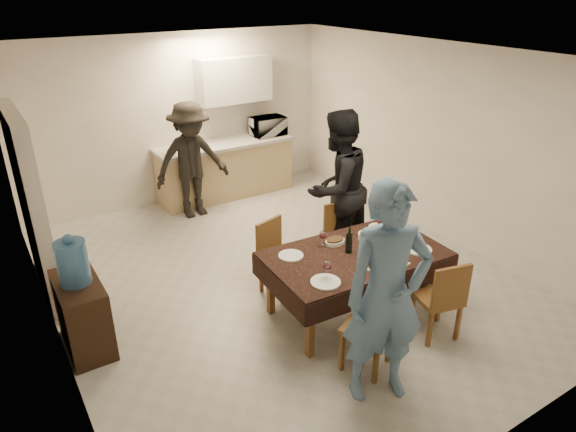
{
  "coord_description": "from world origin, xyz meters",
  "views": [
    {
      "loc": [
        -2.8,
        -4.59,
        3.29
      ],
      "look_at": [
        -0.07,
        -0.3,
        0.94
      ],
      "focal_mm": 32.0,
      "sensor_mm": 36.0,
      "label": 1
    }
  ],
  "objects_px": {
    "microwave": "(268,126)",
    "person_far": "(337,188)",
    "water_pitcher": "(385,237)",
    "person_near": "(387,296)",
    "savoury_tart": "(388,264)",
    "wine_bottle": "(349,240)",
    "person_kitchen": "(191,161)",
    "console": "(83,315)",
    "dining_table": "(355,256)",
    "water_jug": "(73,263)"
  },
  "relations": [
    {
      "from": "microwave",
      "to": "person_near",
      "type": "distance_m",
      "value": 5.05
    },
    {
      "from": "wine_bottle",
      "to": "person_kitchen",
      "type": "height_order",
      "value": "person_kitchen"
    },
    {
      "from": "savoury_tart",
      "to": "person_near",
      "type": "distance_m",
      "value": 0.96
    },
    {
      "from": "person_far",
      "to": "savoury_tart",
      "type": "bearing_deg",
      "value": 59.96
    },
    {
      "from": "person_near",
      "to": "person_kitchen",
      "type": "xyz_separation_m",
      "value": [
        0.11,
        4.31,
        -0.11
      ]
    },
    {
      "from": "water_jug",
      "to": "person_kitchen",
      "type": "height_order",
      "value": "person_kitchen"
    },
    {
      "from": "person_near",
      "to": "console",
      "type": "bearing_deg",
      "value": 156.06
    },
    {
      "from": "water_jug",
      "to": "savoury_tart",
      "type": "xyz_separation_m",
      "value": [
        2.66,
        -1.32,
        -0.19
      ]
    },
    {
      "from": "wine_bottle",
      "to": "water_pitcher",
      "type": "xyz_separation_m",
      "value": [
        0.4,
        -0.1,
        -0.03
      ]
    },
    {
      "from": "microwave",
      "to": "person_kitchen",
      "type": "distance_m",
      "value": 1.65
    },
    {
      "from": "savoury_tart",
      "to": "person_far",
      "type": "height_order",
      "value": "person_far"
    },
    {
      "from": "dining_table",
      "to": "console",
      "type": "bearing_deg",
      "value": 163.06
    },
    {
      "from": "water_pitcher",
      "to": "savoury_tart",
      "type": "bearing_deg",
      "value": -127.15
    },
    {
      "from": "water_jug",
      "to": "person_far",
      "type": "distance_m",
      "value": 3.12
    },
    {
      "from": "wine_bottle",
      "to": "water_pitcher",
      "type": "bearing_deg",
      "value": -14.04
    },
    {
      "from": "microwave",
      "to": "water_pitcher",
      "type": "bearing_deg",
      "value": 78.22
    },
    {
      "from": "person_kitchen",
      "to": "water_pitcher",
      "type": "bearing_deg",
      "value": -76.64
    },
    {
      "from": "water_pitcher",
      "to": "person_near",
      "type": "relative_size",
      "value": 0.11
    },
    {
      "from": "wine_bottle",
      "to": "water_pitcher",
      "type": "relative_size",
      "value": 1.31
    },
    {
      "from": "console",
      "to": "microwave",
      "type": "distance_m",
      "value": 4.68
    },
    {
      "from": "savoury_tart",
      "to": "person_near",
      "type": "xyz_separation_m",
      "value": [
        -0.65,
        -0.67,
        0.24
      ]
    },
    {
      "from": "water_pitcher",
      "to": "microwave",
      "type": "bearing_deg",
      "value": 78.22
    },
    {
      "from": "water_pitcher",
      "to": "person_kitchen",
      "type": "xyz_separation_m",
      "value": [
        -0.79,
        3.31,
        0.04
      ]
    },
    {
      "from": "water_jug",
      "to": "person_kitchen",
      "type": "xyz_separation_m",
      "value": [
        2.13,
        2.32,
        -0.07
      ]
    },
    {
      "from": "person_near",
      "to": "wine_bottle",
      "type": "bearing_deg",
      "value": 86.26
    },
    {
      "from": "dining_table",
      "to": "water_jug",
      "type": "xyz_separation_m",
      "value": [
        -2.56,
        0.94,
        0.25
      ]
    },
    {
      "from": "dining_table",
      "to": "console",
      "type": "height_order",
      "value": "console"
    },
    {
      "from": "microwave",
      "to": "person_far",
      "type": "xyz_separation_m",
      "value": [
        -0.59,
        -2.66,
        -0.09
      ]
    },
    {
      "from": "water_jug",
      "to": "water_pitcher",
      "type": "xyz_separation_m",
      "value": [
        2.91,
        -0.99,
        -0.11
      ]
    },
    {
      "from": "water_jug",
      "to": "savoury_tart",
      "type": "relative_size",
      "value": 1.07
    },
    {
      "from": "wine_bottle",
      "to": "person_far",
      "type": "bearing_deg",
      "value": 59.04
    },
    {
      "from": "savoury_tart",
      "to": "person_far",
      "type": "bearing_deg",
      "value": 72.53
    },
    {
      "from": "microwave",
      "to": "person_far",
      "type": "distance_m",
      "value": 2.73
    },
    {
      "from": "water_pitcher",
      "to": "person_near",
      "type": "height_order",
      "value": "person_near"
    },
    {
      "from": "person_kitchen",
      "to": "console",
      "type": "bearing_deg",
      "value": -132.49
    },
    {
      "from": "wine_bottle",
      "to": "savoury_tart",
      "type": "relative_size",
      "value": 0.72
    },
    {
      "from": "water_pitcher",
      "to": "person_far",
      "type": "bearing_deg",
      "value": 79.7
    },
    {
      "from": "dining_table",
      "to": "person_near",
      "type": "xyz_separation_m",
      "value": [
        -0.55,
        -1.05,
        0.29
      ]
    },
    {
      "from": "dining_table",
      "to": "wine_bottle",
      "type": "xyz_separation_m",
      "value": [
        -0.05,
        0.05,
        0.18
      ]
    },
    {
      "from": "microwave",
      "to": "water_jug",
      "type": "bearing_deg",
      "value": 36.85
    },
    {
      "from": "dining_table",
      "to": "person_near",
      "type": "relative_size",
      "value": 0.97
    },
    {
      "from": "console",
      "to": "wine_bottle",
      "type": "distance_m",
      "value": 2.71
    },
    {
      "from": "person_near",
      "to": "water_pitcher",
      "type": "bearing_deg",
      "value": 68.72
    },
    {
      "from": "microwave",
      "to": "person_near",
      "type": "height_order",
      "value": "person_near"
    },
    {
      "from": "dining_table",
      "to": "savoury_tart",
      "type": "xyz_separation_m",
      "value": [
        0.1,
        -0.38,
        0.06
      ]
    },
    {
      "from": "savoury_tart",
      "to": "person_kitchen",
      "type": "height_order",
      "value": "person_kitchen"
    },
    {
      "from": "dining_table",
      "to": "person_far",
      "type": "height_order",
      "value": "person_far"
    },
    {
      "from": "savoury_tart",
      "to": "person_kitchen",
      "type": "bearing_deg",
      "value": 98.38
    },
    {
      "from": "microwave",
      "to": "console",
      "type": "bearing_deg",
      "value": 36.85
    },
    {
      "from": "savoury_tart",
      "to": "person_far",
      "type": "relative_size",
      "value": 0.2
    }
  ]
}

